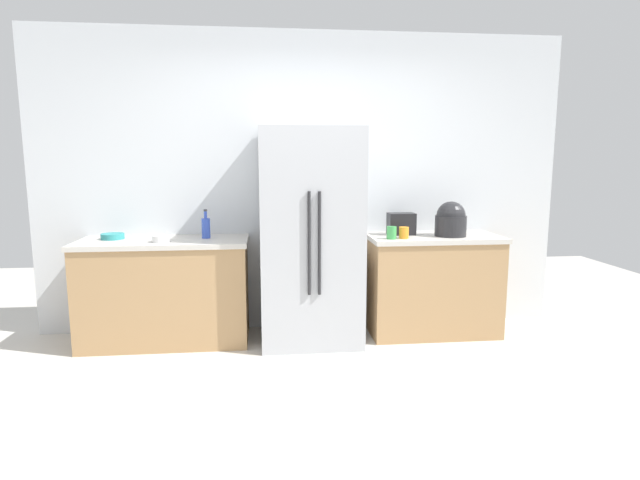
% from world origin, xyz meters
% --- Properties ---
extents(ground_plane, '(9.45, 9.45, 0.00)m').
position_xyz_m(ground_plane, '(0.00, 0.00, 0.00)').
color(ground_plane, beige).
extents(kitchen_back_panel, '(4.73, 0.10, 2.65)m').
position_xyz_m(kitchen_back_panel, '(0.00, 1.75, 1.33)').
color(kitchen_back_panel, silver).
rests_on(kitchen_back_panel, ground_plane).
extents(counter_left, '(1.39, 0.61, 0.88)m').
position_xyz_m(counter_left, '(-1.19, 1.40, 0.44)').
color(counter_left, tan).
rests_on(counter_left, ground_plane).
extents(counter_right, '(1.15, 0.61, 0.88)m').
position_xyz_m(counter_right, '(1.12, 1.40, 0.44)').
color(counter_right, tan).
rests_on(counter_right, ground_plane).
extents(refrigerator, '(0.83, 0.73, 1.79)m').
position_xyz_m(refrigerator, '(0.03, 1.33, 0.90)').
color(refrigerator, '#B2B5BA').
rests_on(refrigerator, ground_plane).
extents(toaster, '(0.23, 0.15, 0.19)m').
position_xyz_m(toaster, '(0.85, 1.48, 0.98)').
color(toaster, black).
rests_on(toaster, counter_right).
extents(rice_cooker, '(0.27, 0.27, 0.30)m').
position_xyz_m(rice_cooker, '(1.25, 1.35, 1.02)').
color(rice_cooker, '#262628').
rests_on(rice_cooker, counter_right).
extents(bottle_a, '(0.07, 0.07, 0.24)m').
position_xyz_m(bottle_a, '(-0.85, 1.46, 0.97)').
color(bottle_a, blue).
rests_on(bottle_a, counter_left).
extents(cup_a, '(0.08, 0.08, 0.10)m').
position_xyz_m(cup_a, '(0.81, 1.26, 0.93)').
color(cup_a, orange).
rests_on(cup_a, counter_right).
extents(cup_b, '(0.08, 0.08, 0.10)m').
position_xyz_m(cup_b, '(0.70, 1.24, 0.93)').
color(cup_b, green).
rests_on(cup_b, counter_right).
extents(bowl_a, '(0.14, 0.14, 0.05)m').
position_xyz_m(bowl_a, '(-1.18, 1.28, 0.91)').
color(bowl_a, white).
rests_on(bowl_a, counter_left).
extents(bowl_b, '(0.19, 0.19, 0.05)m').
position_xyz_m(bowl_b, '(-1.62, 1.49, 0.90)').
color(bowl_b, teal).
rests_on(bowl_b, counter_left).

